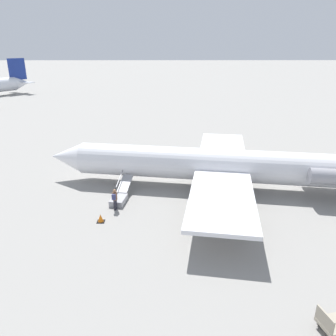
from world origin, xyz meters
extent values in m
plane|color=gray|center=(0.00, 0.00, 0.00)|extent=(600.00, 600.00, 0.00)
cylinder|color=silver|center=(0.00, 0.00, 2.22)|extent=(23.78, 6.78, 2.87)
cone|color=silver|center=(13.20, -2.24, 2.22)|extent=(3.58, 3.30, 2.81)
cube|color=silver|center=(-0.10, 6.50, 2.01)|extent=(6.18, 10.55, 0.29)
cube|color=silver|center=(-2.23, -6.11, 2.01)|extent=(6.18, 10.55, 0.29)
cylinder|color=gray|center=(-9.27, 3.62, 2.44)|extent=(3.61, 1.85, 1.29)
cylinder|color=gray|center=(-9.95, -0.36, 2.44)|extent=(3.61, 1.85, 1.29)
cylinder|color=black|center=(7.57, -1.28, 0.36)|extent=(0.73, 0.29, 0.71)
cylinder|color=gray|center=(7.57, -1.28, 0.82)|extent=(0.13, 0.13, 0.22)
cylinder|color=black|center=(-2.11, 1.67, 0.36)|extent=(0.73, 0.29, 0.71)
cylinder|color=gray|center=(-2.11, 1.67, 0.82)|extent=(0.13, 0.13, 0.22)
cylinder|color=black|center=(-2.55, -0.88, 0.36)|extent=(0.73, 0.29, 0.71)
cylinder|color=gray|center=(-2.55, -0.88, 0.82)|extent=(0.13, 0.13, 0.22)
cone|color=silver|center=(43.23, -65.69, 2.71)|extent=(5.41, 5.70, 3.43)
cube|color=navy|center=(43.74, -64.94, 6.39)|extent=(3.01, 4.20, 5.60)
cube|color=silver|center=(43.47, -65.35, 3.06)|extent=(9.27, 7.29, 0.18)
cube|color=#99999E|center=(7.72, 3.14, 0.25)|extent=(1.39, 1.96, 0.50)
cube|color=#99999E|center=(7.39, 1.17, 0.90)|extent=(1.26, 2.36, 0.90)
cube|color=#99999E|center=(7.83, 1.09, 1.40)|extent=(0.43, 2.20, 0.85)
cube|color=#23232D|center=(7.82, 4.26, 0.42)|extent=(0.24, 0.31, 0.85)
cylinder|color=brown|center=(7.82, 4.26, 1.18)|extent=(0.36, 0.36, 0.65)
sphere|color=#936B4C|center=(7.82, 4.26, 1.62)|extent=(0.24, 0.24, 0.24)
cube|color=navy|center=(7.87, 4.53, 1.21)|extent=(0.31, 0.22, 0.44)
cube|color=#9E937F|center=(-3.06, 16.36, 0.87)|extent=(0.34, 1.09, 0.70)
cylinder|color=black|center=(-3.23, 15.87, 0.18)|extent=(0.38, 0.20, 0.36)
cube|color=black|center=(8.64, 6.19, 0.01)|extent=(0.56, 0.56, 0.03)
cone|color=orange|center=(8.64, 6.19, 0.31)|extent=(0.43, 0.43, 0.62)
camera|label=1|loc=(3.91, 27.39, 12.07)|focal=35.00mm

